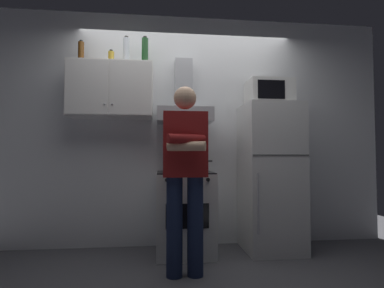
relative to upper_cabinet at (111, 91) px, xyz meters
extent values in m
plane|color=#4C4C51|center=(0.85, -0.37, -1.75)|extent=(7.00, 7.00, 0.00)
cube|color=white|center=(0.85, 0.23, -0.40)|extent=(4.80, 0.10, 2.70)
cube|color=white|center=(0.00, 0.01, 0.00)|extent=(0.90, 0.34, 0.60)
cube|color=white|center=(-0.22, -0.17, 0.00)|extent=(0.43, 0.01, 0.58)
cube|color=white|center=(0.22, -0.17, 0.00)|extent=(0.43, 0.01, 0.58)
sphere|color=#B2B2B7|center=(-0.04, -0.18, -0.18)|extent=(0.02, 0.02, 0.02)
sphere|color=#B2B2B7|center=(0.04, -0.18, -0.18)|extent=(0.02, 0.02, 0.02)
cube|color=white|center=(0.80, -0.12, -1.32)|extent=(0.60, 0.60, 0.85)
cube|color=black|center=(0.80, -0.12, -0.89)|extent=(0.59, 0.59, 0.01)
cube|color=black|center=(0.80, -0.43, -1.30)|extent=(0.42, 0.01, 0.24)
cylinder|color=black|center=(0.67, -0.24, -0.88)|extent=(0.16, 0.16, 0.01)
cylinder|color=black|center=(0.93, -0.24, -0.88)|extent=(0.16, 0.16, 0.01)
cylinder|color=black|center=(0.67, 0.00, -0.88)|extent=(0.16, 0.16, 0.01)
cylinder|color=black|center=(0.93, 0.00, -0.88)|extent=(0.16, 0.16, 0.01)
cylinder|color=black|center=(0.60, -0.44, -0.95)|extent=(0.04, 0.02, 0.04)
cylinder|color=black|center=(0.73, -0.44, -0.95)|extent=(0.04, 0.02, 0.04)
cylinder|color=black|center=(0.87, -0.44, -0.95)|extent=(0.04, 0.02, 0.04)
cylinder|color=black|center=(1.00, -0.44, -0.95)|extent=(0.04, 0.02, 0.04)
cube|color=#B7BABF|center=(0.80, -0.04, -0.27)|extent=(0.60, 0.44, 0.15)
cube|color=#B7BABF|center=(0.80, 0.10, 0.10)|extent=(0.20, 0.16, 0.60)
cube|color=silver|center=(1.75, -0.12, -0.95)|extent=(0.60, 0.60, 1.60)
cube|color=#4C4C4C|center=(1.75, -0.43, -0.71)|extent=(0.59, 0.01, 0.01)
cylinder|color=silver|center=(1.50, -0.44, -1.19)|extent=(0.02, 0.02, 0.60)
cube|color=silver|center=(1.75, -0.10, -0.01)|extent=(0.48, 0.36, 0.28)
cube|color=black|center=(1.71, -0.29, -0.01)|extent=(0.30, 0.01, 0.20)
cylinder|color=#192342|center=(0.66, -0.72, -1.32)|extent=(0.14, 0.14, 0.85)
cylinder|color=#192342|center=(0.84, -0.72, -1.32)|extent=(0.14, 0.14, 0.85)
cube|color=maroon|center=(0.75, -0.72, -0.62)|extent=(0.38, 0.20, 0.56)
cylinder|color=maroon|center=(0.75, -0.86, -0.58)|extent=(0.33, 0.17, 0.08)
cylinder|color=#DBAD89|center=(0.75, -0.86, -0.64)|extent=(0.33, 0.17, 0.08)
sphere|color=#DBAD89|center=(0.75, -0.72, -0.21)|extent=(0.20, 0.20, 0.20)
cylinder|color=#B7BABF|center=(0.93, -0.24, -0.81)|extent=(0.19, 0.19, 0.12)
cylinder|color=black|center=(0.81, -0.24, -0.77)|extent=(0.05, 0.01, 0.01)
cylinder|color=black|center=(1.05, -0.24, -0.77)|extent=(0.05, 0.01, 0.01)
cylinder|color=silver|center=(0.15, 0.01, 0.45)|extent=(0.07, 0.07, 0.30)
cylinder|color=black|center=(0.15, 0.01, 0.61)|extent=(0.04, 0.04, 0.02)
cylinder|color=gold|center=(-0.01, -0.01, 0.37)|extent=(0.06, 0.06, 0.13)
cylinder|color=black|center=(-0.01, -0.01, 0.44)|extent=(0.03, 0.03, 0.02)
cylinder|color=brown|center=(-0.33, 0.01, 0.42)|extent=(0.06, 0.06, 0.23)
cylinder|color=black|center=(-0.33, 0.01, 0.54)|extent=(0.04, 0.04, 0.02)
cylinder|color=#19471E|center=(0.36, -0.01, 0.45)|extent=(0.07, 0.07, 0.30)
cylinder|color=black|center=(0.36, -0.01, 0.61)|extent=(0.04, 0.04, 0.02)
camera|label=1|loc=(0.53, -3.30, -0.73)|focal=27.75mm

